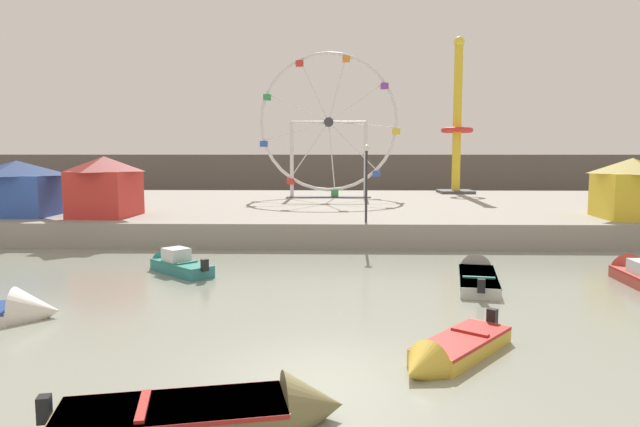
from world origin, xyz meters
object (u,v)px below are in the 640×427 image
at_px(drop_tower_yellow_tower, 457,130).
at_px(carnival_booth_yellow_awning, 631,187).
at_px(motorboat_pale_grey, 477,274).
at_px(promenade_lamp_near, 366,172).
at_px(ferris_wheel_white_frame, 329,125).
at_px(carnival_booth_blue_tent, 18,187).
at_px(carnival_booth_red_striped, 105,185).
at_px(motorboat_mustard_yellow, 448,352).
at_px(motorboat_teal_painted, 174,264).
at_px(motorboat_olive_wood, 228,413).

distance_m(drop_tower_yellow_tower, carnival_booth_yellow_awning, 19.42).
relative_size(motorboat_pale_grey, promenade_lamp_near, 1.41).
xyz_separation_m(motorboat_pale_grey, ferris_wheel_white_frame, (-5.71, 22.59, 6.50)).
xyz_separation_m(carnival_booth_blue_tent, promenade_lamp_near, (18.89, -2.76, 0.95)).
height_order(carnival_booth_blue_tent, promenade_lamp_near, promenade_lamp_near).
distance_m(drop_tower_yellow_tower, carnival_booth_red_striped, 29.10).
xyz_separation_m(ferris_wheel_white_frame, promenade_lamp_near, (1.98, -15.40, -2.94)).
bearing_deg(motorboat_mustard_yellow, drop_tower_yellow_tower, -153.00).
bearing_deg(promenade_lamp_near, carnival_booth_yellow_awning, 8.29).
distance_m(motorboat_mustard_yellow, motorboat_teal_painted, 13.20).
bearing_deg(motorboat_pale_grey, motorboat_mustard_yellow, 173.62).
height_order(motorboat_pale_grey, drop_tower_yellow_tower, drop_tower_yellow_tower).
xyz_separation_m(motorboat_mustard_yellow, carnival_booth_yellow_awning, (12.92, 17.73, 2.67)).
height_order(ferris_wheel_white_frame, promenade_lamp_near, ferris_wheel_white_frame).
distance_m(ferris_wheel_white_frame, promenade_lamp_near, 15.80).
height_order(ferris_wheel_white_frame, carnival_booth_red_striped, ferris_wheel_white_frame).
xyz_separation_m(carnival_booth_red_striped, promenade_lamp_near, (13.92, -2.35, 0.83)).
xyz_separation_m(motorboat_teal_painted, carnival_booth_blue_tent, (-10.95, 8.75, 2.50)).
bearing_deg(promenade_lamp_near, motorboat_olive_wood, -100.26).
distance_m(motorboat_teal_painted, carnival_booth_yellow_awning, 23.43).
bearing_deg(carnival_booth_red_striped, promenade_lamp_near, -5.24).
height_order(ferris_wheel_white_frame, carnival_booth_yellow_awning, ferris_wheel_white_frame).
height_order(motorboat_pale_grey, carnival_booth_blue_tent, carnival_booth_blue_tent).
xyz_separation_m(motorboat_teal_painted, drop_tower_yellow_tower, (16.60, 26.35, 6.22)).
bearing_deg(promenade_lamp_near, motorboat_teal_painted, -142.97).
xyz_separation_m(ferris_wheel_white_frame, carnival_booth_blue_tent, (-16.91, -12.64, -3.89)).
relative_size(motorboat_teal_painted, carnival_booth_yellow_awning, 0.83).
distance_m(motorboat_mustard_yellow, carnival_booth_blue_tent, 27.26).
xyz_separation_m(motorboat_teal_painted, carnival_booth_red_striped, (-5.98, 8.34, 2.62)).
xyz_separation_m(motorboat_mustard_yellow, carnival_booth_blue_tent, (-19.89, 18.46, 2.59)).
bearing_deg(carnival_booth_red_striped, carnival_booth_blue_tent, 179.73).
bearing_deg(motorboat_mustard_yellow, promenade_lamp_near, -137.37).
bearing_deg(carnival_booth_blue_tent, carnival_booth_red_striped, -4.52).
distance_m(motorboat_mustard_yellow, ferris_wheel_white_frame, 31.91).
height_order(motorboat_olive_wood, promenade_lamp_near, promenade_lamp_near).
bearing_deg(motorboat_teal_painted, carnival_booth_red_striped, -10.23).
bearing_deg(carnival_booth_red_striped, ferris_wheel_white_frame, 51.88).
distance_m(motorboat_olive_wood, ferris_wheel_white_frame, 34.97).
xyz_separation_m(motorboat_mustard_yellow, drop_tower_yellow_tower, (7.65, 36.06, 6.31)).
height_order(carnival_booth_red_striped, carnival_booth_blue_tent, carnival_booth_red_striped).
distance_m(motorboat_pale_grey, drop_tower_yellow_tower, 28.70).
xyz_separation_m(motorboat_olive_wood, carnival_booth_yellow_awning, (17.35, 20.98, 2.63)).
height_order(carnival_booth_yellow_awning, carnival_booth_blue_tent, carnival_booth_yellow_awning).
xyz_separation_m(motorboat_olive_wood, drop_tower_yellow_tower, (12.08, 39.31, 6.27)).
bearing_deg(motorboat_olive_wood, carnival_booth_red_striped, 103.90).
bearing_deg(carnival_booth_yellow_awning, drop_tower_yellow_tower, 110.19).
xyz_separation_m(drop_tower_yellow_tower, carnival_booth_yellow_awning, (5.27, -18.33, -3.64)).
xyz_separation_m(drop_tower_yellow_tower, carnival_booth_blue_tent, (-27.55, -17.61, -3.72)).
height_order(motorboat_mustard_yellow, promenade_lamp_near, promenade_lamp_near).
relative_size(drop_tower_yellow_tower, carnival_booth_yellow_awning, 3.08).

